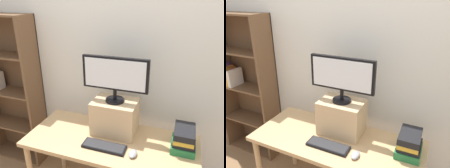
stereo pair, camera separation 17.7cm
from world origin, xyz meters
The scene contains 8 objects.
back_wall centered at (0.00, 0.48, 1.30)m, with size 7.00×0.08×2.60m.
desk centered at (0.00, 0.00, 0.67)m, with size 1.49×0.63×0.75m.
bookshelf_unit centered at (-1.38, 0.33, 0.89)m, with size 0.75×0.28×1.75m.
riser_box centered at (-0.01, 0.13, 0.91)m, with size 0.39×0.28×0.31m.
computer_monitor centered at (-0.01, 0.13, 1.30)m, with size 0.57×0.16×0.40m.
keyboard centered at (-0.01, -0.12, 0.76)m, with size 0.36×0.12×0.02m.
computer_mouse centered at (0.23, -0.14, 0.77)m, with size 0.06×0.10×0.04m.
book_stack centered at (0.60, 0.08, 0.84)m, with size 0.19×0.25×0.19m.
Camera 1 is at (0.53, -1.50, 1.92)m, focal length 35.00 mm.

